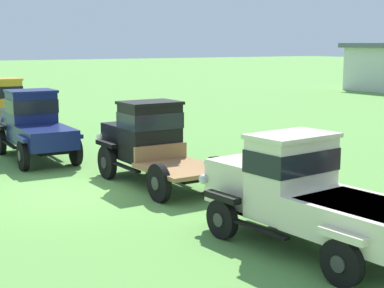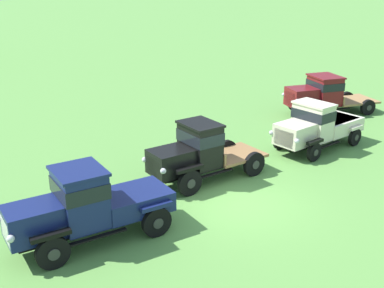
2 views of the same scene
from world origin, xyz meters
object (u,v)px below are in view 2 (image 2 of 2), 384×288
at_px(vintage_truck_second_in_line, 87,205).
at_px(vintage_truck_far_side, 317,126).
at_px(vintage_truck_midrow_center, 197,152).
at_px(vintage_truck_back_of_row, 322,94).

distance_m(vintage_truck_second_in_line, vintage_truck_far_side, 11.05).
distance_m(vintage_truck_midrow_center, vintage_truck_back_of_row, 10.84).
bearing_deg(vintage_truck_midrow_center, vintage_truck_far_side, -0.09).
height_order(vintage_truck_midrow_center, vintage_truck_back_of_row, vintage_truck_midrow_center).
bearing_deg(vintage_truck_second_in_line, vintage_truck_midrow_center, 19.03).
height_order(vintage_truck_far_side, vintage_truck_back_of_row, vintage_truck_far_side).
height_order(vintage_truck_second_in_line, vintage_truck_back_of_row, vintage_truck_second_in_line).
xyz_separation_m(vintage_truck_midrow_center, vintage_truck_far_side, (6.13, -0.01, -0.12)).
distance_m(vintage_truck_second_in_line, vintage_truck_midrow_center, 5.08).
xyz_separation_m(vintage_truck_midrow_center, vintage_truck_back_of_row, (10.28, 3.44, -0.03)).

